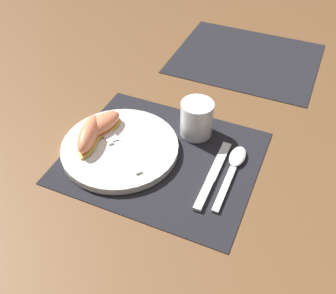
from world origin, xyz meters
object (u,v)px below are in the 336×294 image
(citrus_wedge_1, at_px, (94,130))
(juice_glass, at_px, (196,120))
(knife, at_px, (212,176))
(spoon, at_px, (234,164))
(plate, at_px, (120,148))
(citrus_wedge_0, at_px, (101,125))
(citrus_wedge_2, at_px, (89,135))
(fork, at_px, (117,143))

(citrus_wedge_1, bearing_deg, juice_glass, 30.10)
(knife, xyz_separation_m, citrus_wedge_1, (-0.28, 0.00, 0.03))
(spoon, bearing_deg, citrus_wedge_1, -171.40)
(citrus_wedge_1, bearing_deg, plate, -5.81)
(juice_glass, relative_size, knife, 0.41)
(citrus_wedge_0, xyz_separation_m, citrus_wedge_2, (-0.00, -0.04, 0.00))
(citrus_wedge_1, bearing_deg, citrus_wedge_2, -87.88)
(plate, xyz_separation_m, citrus_wedge_2, (-0.07, -0.01, 0.03))
(citrus_wedge_0, distance_m, citrus_wedge_1, 0.02)
(plate, distance_m, juice_glass, 0.18)
(knife, bearing_deg, fork, -178.37)
(fork, bearing_deg, citrus_wedge_1, 173.71)
(plate, distance_m, spoon, 0.25)
(juice_glass, xyz_separation_m, citrus_wedge_1, (-0.20, -0.12, -0.01))
(juice_glass, xyz_separation_m, fork, (-0.14, -0.12, -0.02))
(spoon, relative_size, citrus_wedge_0, 1.59)
(juice_glass, distance_m, citrus_wedge_0, 0.22)
(fork, xyz_separation_m, citrus_wedge_1, (-0.06, 0.01, 0.01))
(citrus_wedge_0, bearing_deg, knife, -4.52)
(spoon, relative_size, citrus_wedge_1, 1.63)
(knife, relative_size, citrus_wedge_0, 1.68)
(citrus_wedge_2, bearing_deg, citrus_wedge_1, 92.12)
(knife, relative_size, spoon, 1.06)
(juice_glass, distance_m, citrus_wedge_2, 0.24)
(citrus_wedge_2, bearing_deg, fork, 13.79)
(spoon, bearing_deg, juice_glass, 148.71)
(fork, bearing_deg, spoon, 12.14)
(knife, xyz_separation_m, spoon, (0.03, 0.05, 0.00))
(plate, distance_m, knife, 0.21)
(fork, distance_m, citrus_wedge_2, 0.06)
(knife, distance_m, citrus_wedge_2, 0.28)
(plate, relative_size, citrus_wedge_2, 2.01)
(citrus_wedge_0, bearing_deg, citrus_wedge_1, -104.15)
(plate, height_order, citrus_wedge_1, citrus_wedge_1)
(plate, bearing_deg, fork, 179.04)
(plate, relative_size, citrus_wedge_0, 2.13)
(knife, xyz_separation_m, citrus_wedge_2, (-0.28, -0.02, 0.03))
(knife, distance_m, citrus_wedge_1, 0.28)
(citrus_wedge_0, relative_size, citrus_wedge_1, 1.03)
(fork, distance_m, citrus_wedge_1, 0.06)
(plate, height_order, spoon, plate)
(juice_glass, xyz_separation_m, citrus_wedge_2, (-0.20, -0.14, -0.00))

